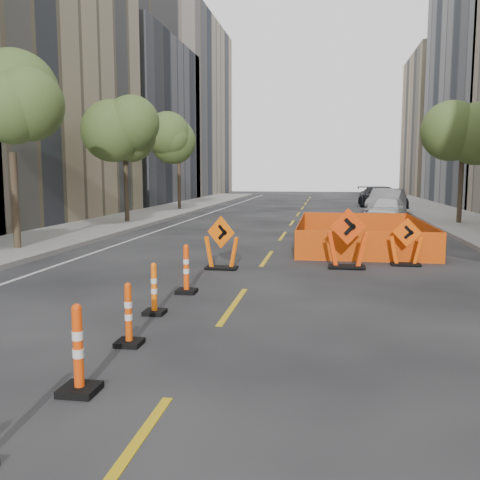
% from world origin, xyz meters
% --- Properties ---
extents(ground_plane, '(140.00, 140.00, 0.00)m').
position_xyz_m(ground_plane, '(0.00, 0.00, 0.00)').
color(ground_plane, black).
extents(sidewalk_left, '(4.00, 90.00, 0.15)m').
position_xyz_m(sidewalk_left, '(-9.00, 12.00, 0.07)').
color(sidewalk_left, gray).
rests_on(sidewalk_left, ground).
extents(bld_left_d, '(12.00, 16.00, 14.00)m').
position_xyz_m(bld_left_d, '(-17.00, 39.20, 7.00)').
color(bld_left_d, '#4C4C51').
rests_on(bld_left_d, ground).
extents(bld_left_e, '(12.00, 20.00, 20.00)m').
position_xyz_m(bld_left_e, '(-17.00, 55.60, 10.00)').
color(bld_left_e, gray).
rests_on(bld_left_e, ground).
extents(bld_right_e, '(12.00, 14.00, 16.00)m').
position_xyz_m(bld_right_e, '(17.00, 58.60, 8.00)').
color(bld_right_e, tan).
rests_on(bld_right_e, ground).
extents(tree_l_b, '(2.80, 2.80, 5.95)m').
position_xyz_m(tree_l_b, '(-8.40, 10.00, 4.53)').
color(tree_l_b, '#382B1E').
rests_on(tree_l_b, ground).
extents(tree_l_c, '(2.80, 2.80, 5.95)m').
position_xyz_m(tree_l_c, '(-8.40, 20.00, 4.53)').
color(tree_l_c, '#382B1E').
rests_on(tree_l_c, ground).
extents(tree_l_d, '(2.80, 2.80, 5.95)m').
position_xyz_m(tree_l_d, '(-8.40, 30.00, 4.53)').
color(tree_l_d, '#382B1E').
rests_on(tree_l_d, ground).
extents(tree_r_c, '(2.80, 2.80, 5.95)m').
position_xyz_m(tree_r_c, '(8.40, 22.00, 4.53)').
color(tree_r_c, '#382B1E').
rests_on(tree_r_c, ground).
extents(channelizer_3, '(0.44, 0.44, 1.11)m').
position_xyz_m(channelizer_3, '(-1.10, -0.52, 0.55)').
color(channelizer_3, '#E63F09').
rests_on(channelizer_3, ground).
extents(channelizer_4, '(0.39, 0.39, 0.99)m').
position_xyz_m(channelizer_4, '(-1.16, 1.30, 0.49)').
color(channelizer_4, '#DE4509').
rests_on(channelizer_4, ground).
extents(channelizer_5, '(0.39, 0.39, 0.98)m').
position_xyz_m(channelizer_5, '(-1.35, 3.11, 0.49)').
color(channelizer_5, '#FF640A').
rests_on(channelizer_5, ground).
extents(channelizer_6, '(0.43, 0.43, 1.09)m').
position_xyz_m(channelizer_6, '(-1.22, 4.92, 0.54)').
color(channelizer_6, '#FB490A').
rests_on(channelizer_6, ground).
extents(chevron_sign_left, '(1.13, 0.94, 1.47)m').
position_xyz_m(chevron_sign_left, '(-1.03, 7.95, 0.74)').
color(chevron_sign_left, '#FF650A').
rests_on(chevron_sign_left, ground).
extents(chevron_sign_center, '(1.25, 0.92, 1.68)m').
position_xyz_m(chevron_sign_center, '(2.38, 8.63, 0.84)').
color(chevron_sign_center, '#F23F0A').
rests_on(chevron_sign_center, ground).
extents(chevron_sign_right, '(1.05, 0.83, 1.38)m').
position_xyz_m(chevron_sign_right, '(4.07, 9.36, 0.69)').
color(chevron_sign_right, '#FF540A').
rests_on(chevron_sign_right, ground).
extents(safety_fence, '(4.37, 7.40, 0.92)m').
position_xyz_m(safety_fence, '(3.03, 13.52, 0.46)').
color(safety_fence, '#E03F0B').
rests_on(safety_fence, ground).
extents(parked_car_near, '(2.67, 4.43, 1.41)m').
position_xyz_m(parked_car_near, '(4.94, 22.50, 0.71)').
color(parked_car_near, silver).
rests_on(parked_car_near, ground).
extents(parked_car_mid, '(3.00, 5.34, 1.67)m').
position_xyz_m(parked_car_mid, '(5.45, 27.70, 0.83)').
color(parked_car_mid, gray).
rests_on(parked_car_mid, ground).
extents(parked_car_far, '(3.67, 6.04, 1.64)m').
position_xyz_m(parked_car_far, '(5.82, 34.36, 0.82)').
color(parked_car_far, black).
rests_on(parked_car_far, ground).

